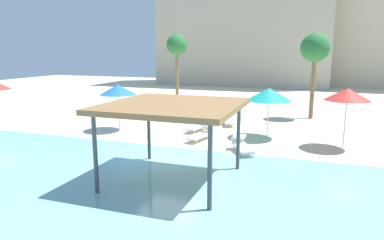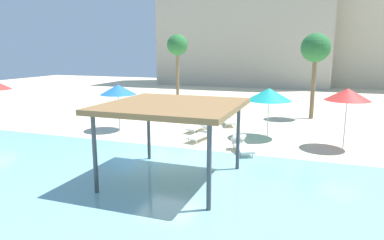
{
  "view_description": "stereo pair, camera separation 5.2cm",
  "coord_description": "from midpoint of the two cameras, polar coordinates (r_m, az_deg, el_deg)",
  "views": [
    {
      "loc": [
        5.79,
        -13.29,
        4.54
      ],
      "look_at": [
        0.38,
        2.0,
        1.3
      ],
      "focal_mm": 32.8,
      "sensor_mm": 36.0,
      "label": 1
    },
    {
      "loc": [
        5.84,
        -13.27,
        4.54
      ],
      "look_at": [
        0.38,
        2.0,
        1.3
      ],
      "focal_mm": 32.8,
      "sensor_mm": 36.0,
      "label": 2
    }
  ],
  "objects": [
    {
      "name": "palm_tree_0",
      "position": [
        32.39,
        -2.54,
        11.88
      ],
      "size": [
        1.9,
        1.9,
        5.96
      ],
      "color": "brown",
      "rests_on": "ground"
    },
    {
      "name": "lounge_chair_2",
      "position": [
        20.06,
        0.91,
        -0.82
      ],
      "size": [
        0.88,
        1.96,
        0.74
      ],
      "rotation": [
        0.0,
        0.0,
        -1.72
      ],
      "color": "white",
      "rests_on": "ground"
    },
    {
      "name": "beach_umbrella_blue_5",
      "position": [
        20.35,
        -12.05,
        4.85
      ],
      "size": [
        2.06,
        2.06,
        2.63
      ],
      "color": "silver",
      "rests_on": "ground"
    },
    {
      "name": "ground_plane",
      "position": [
        15.19,
        -3.98,
        -6.12
      ],
      "size": [
        80.0,
        80.0,
        0.0
      ],
      "primitive_type": "plane",
      "color": "beige"
    },
    {
      "name": "hotel_block_0",
      "position": [
        48.31,
        8.52,
        16.63
      ],
      "size": [
        21.79,
        8.69,
        18.27
      ],
      "primitive_type": "cube",
      "color": "#B2A893",
      "rests_on": "ground"
    },
    {
      "name": "lounge_chair_5",
      "position": [
        21.8,
        5.85,
        0.11
      ],
      "size": [
        1.25,
        1.98,
        0.74
      ],
      "rotation": [
        0.0,
        0.0,
        -1.2
      ],
      "color": "white",
      "rests_on": "ground"
    },
    {
      "name": "lounge_chair_3",
      "position": [
        18.03,
        1.49,
        -2.21
      ],
      "size": [
        1.01,
        1.98,
        0.74
      ],
      "rotation": [
        0.0,
        0.0,
        -1.8
      ],
      "color": "white",
      "rests_on": "ground"
    },
    {
      "name": "lagoon_water",
      "position": [
        10.89,
        -15.35,
        -13.64
      ],
      "size": [
        44.0,
        13.5,
        0.04
      ],
      "primitive_type": "cube",
      "color": "#7AB7C1",
      "rests_on": "ground"
    },
    {
      "name": "beach_umbrella_teal_4",
      "position": [
        18.56,
        12.29,
        4.09
      ],
      "size": [
        2.34,
        2.34,
        2.62
      ],
      "color": "silver",
      "rests_on": "ground"
    },
    {
      "name": "lounge_chair_1",
      "position": [
        15.99,
        8.0,
        -4.08
      ],
      "size": [
        1.41,
        1.96,
        0.74
      ],
      "rotation": [
        0.0,
        0.0,
        -1.09
      ],
      "color": "white",
      "rests_on": "ground"
    },
    {
      "name": "shade_pavilion",
      "position": [
        11.94,
        -3.23,
        1.97
      ],
      "size": [
        4.47,
        4.47,
        2.77
      ],
      "color": "#42474C",
      "rests_on": "ground"
    },
    {
      "name": "beach_umbrella_red_0",
      "position": [
        17.64,
        23.87,
        3.83
      ],
      "size": [
        2.06,
        2.06,
        2.83
      ],
      "color": "silver",
      "rests_on": "ground"
    },
    {
      "name": "palm_tree_1",
      "position": [
        24.65,
        19.32,
        10.76
      ],
      "size": [
        1.9,
        1.9,
        5.65
      ],
      "color": "brown",
      "rests_on": "ground"
    }
  ]
}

